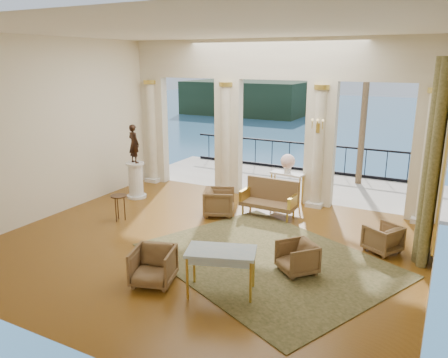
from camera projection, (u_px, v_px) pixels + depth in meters
The scene contains 23 objects.
floor at pixel (206, 244), 9.63m from camera, with size 9.00×9.00×0.00m, color #482709.
room_walls at pixel (173, 120), 7.92m from camera, with size 9.00×9.00×9.00m.
arcade at pixel (273, 110), 12.21m from camera, with size 9.00×0.56×4.50m.
terrace at pixel (292, 183), 14.60m from camera, with size 10.00×3.60×0.10m, color #A99D8C.
balustrade at pixel (307, 160), 15.85m from camera, with size 9.00×0.06×1.03m.
palm_tree at pixel (369, 54), 13.29m from camera, with size 2.00×2.00×4.50m.
headland at pixel (252, 97), 83.64m from camera, with size 22.00×18.00×6.00m, color black.
sea at pixel (415, 131), 62.49m from camera, with size 160.00×160.00×0.00m, color #2B6795.
curtain at pixel (434, 162), 8.47m from camera, with size 0.33×1.40×4.09m.
window_frame at pixel (445, 159), 8.36m from camera, with size 0.04×1.60×3.40m, color gold.
wall_sconce at pixel (318, 127), 11.41m from camera, with size 0.30×0.11×0.33m.
rug at pixel (267, 260), 8.87m from camera, with size 4.70×3.65×0.02m, color #313719.
armchair_a at pixel (153, 264), 7.86m from camera, with size 0.73×0.68×0.75m, color #47361A.
armchair_b at pixel (297, 256), 8.28m from camera, with size 0.65×0.61×0.67m, color #47361A.
armchair_c at pixel (383, 237), 9.18m from camera, with size 0.64×0.60×0.66m, color #47361A.
armchair_d at pixel (219, 201), 11.33m from camera, with size 0.76×0.71×0.78m, color #47361A.
settee at pixel (270, 198), 11.32m from camera, with size 1.44×0.63×0.95m.
game_table at pixel (221, 255), 7.44m from camera, with size 1.32×0.99×0.81m.
pedestal at pixel (136, 181), 12.77m from camera, with size 0.58×0.58×1.06m.
statue at pixel (134, 144), 12.48m from camera, with size 0.40×0.27×1.11m, color black.
console_table at pixel (287, 178), 12.20m from camera, with size 0.97×0.49×0.88m.
urn at pixel (288, 162), 12.08m from camera, with size 0.40×0.40×0.53m.
side_table at pixel (119, 199), 10.92m from camera, with size 0.40×0.40×0.66m.
Camera 1 is at (4.49, -7.70, 3.95)m, focal length 35.00 mm.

